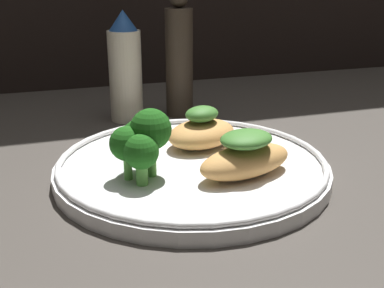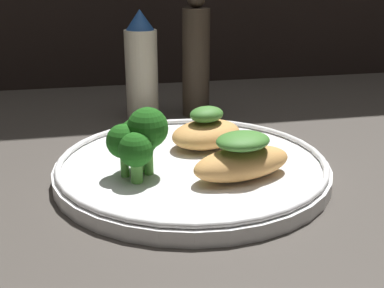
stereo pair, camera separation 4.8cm
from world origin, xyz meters
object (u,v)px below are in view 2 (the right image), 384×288
(plate, at_px, (192,166))
(pepper_grinder, at_px, (196,59))
(sauce_bottle, at_px, (141,68))
(broccoli_bunch, at_px, (138,138))

(plate, bearing_deg, pepper_grinder, 76.49)
(pepper_grinder, bearing_deg, plate, -103.51)
(sauce_bottle, bearing_deg, plate, -83.27)
(plate, relative_size, sauce_bottle, 1.85)
(sauce_bottle, bearing_deg, broccoli_bunch, -97.35)
(broccoli_bunch, relative_size, pepper_grinder, 0.38)
(plate, bearing_deg, broccoli_bunch, -160.58)
(sauce_bottle, xyz_separation_m, pepper_grinder, (0.08, -0.00, 0.01))
(plate, distance_m, sauce_bottle, 0.22)
(plate, xyz_separation_m, broccoli_bunch, (-0.05, -0.02, 0.04))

